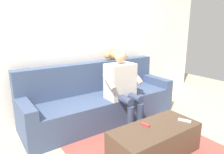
# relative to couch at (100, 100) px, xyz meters

# --- Properties ---
(ground_plane) EXTENTS (8.00, 8.00, 0.00)m
(ground_plane) POSITION_rel_couch_xyz_m (0.00, 0.76, -0.31)
(ground_plane) COLOR tan
(back_wall) EXTENTS (5.68, 0.06, 2.44)m
(back_wall) POSITION_rel_couch_xyz_m (0.00, -0.47, 0.91)
(back_wall) COLOR silver
(back_wall) RESTS_ON ground
(couch) EXTENTS (2.49, 0.80, 0.91)m
(couch) POSITION_rel_couch_xyz_m (0.00, 0.00, 0.00)
(couch) COLOR #3D4C6B
(couch) RESTS_ON ground
(coffee_table) EXTENTS (1.09, 0.49, 0.36)m
(coffee_table) POSITION_rel_couch_xyz_m (0.00, 1.23, -0.13)
(coffee_table) COLOR #4C3828
(coffee_table) RESTS_ON ground
(person_solo_seated) EXTENTS (0.58, 0.57, 1.15)m
(person_solo_seated) POSITION_rel_couch_xyz_m (-0.17, 0.37, 0.33)
(person_solo_seated) COLOR beige
(person_solo_seated) RESTS_ON ground
(cat_on_backrest) EXTENTS (0.51, 0.12, 0.16)m
(cat_on_backrest) POSITION_rel_couch_xyz_m (-0.43, -0.24, 0.67)
(cat_on_backrest) COLOR #B7844C
(cat_on_backrest) RESTS_ON couch
(remote_white) EXTENTS (0.09, 0.15, 0.02)m
(remote_white) POSITION_rel_couch_xyz_m (-0.41, 1.33, 0.05)
(remote_white) COLOR white
(remote_white) RESTS_ON coffee_table
(remote_red) EXTENTS (0.06, 0.12, 0.02)m
(remote_red) POSITION_rel_couch_xyz_m (0.07, 1.14, 0.06)
(remote_red) COLOR #B73333
(remote_red) RESTS_ON coffee_table
(floor_rug) EXTENTS (1.73, 1.56, 0.01)m
(floor_rug) POSITION_rel_couch_xyz_m (0.00, 1.07, -0.31)
(floor_rug) COLOR #9E473D
(floor_rug) RESTS_ON ground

